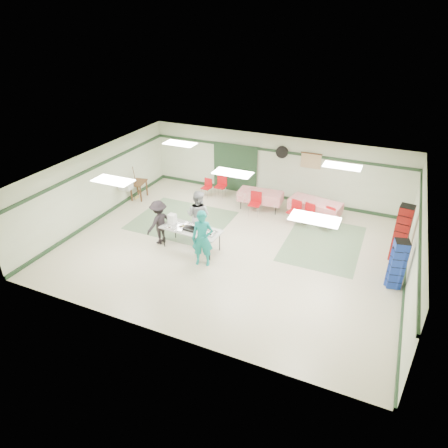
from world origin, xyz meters
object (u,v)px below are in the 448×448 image
at_px(chair_loose_a, 221,184).
at_px(crate_stack_blue_b, 397,266).
at_px(volunteer_dark, 159,222).
at_px(chair_loose_b, 207,186).
at_px(dining_table_a, 315,206).
at_px(broom, 136,182).
at_px(crate_stack_red, 401,233).
at_px(crate_stack_blue_a, 397,264).
at_px(dining_table_b, 260,196).
at_px(printer_table, 138,184).
at_px(chair_c, 329,216).
at_px(chair_d, 255,201).
at_px(chair_a, 308,212).
at_px(serving_table, 191,230).
at_px(chair_b, 295,209).
at_px(volunteer_grey, 198,215).
at_px(volunteer_teal, 202,239).
at_px(office_printer, 126,185).

distance_m(chair_loose_a, crate_stack_blue_b, 8.08).
relative_size(volunteer_dark, chair_loose_b, 2.00).
xyz_separation_m(dining_table_a, crate_stack_blue_b, (3.06, -3.20, 0.08)).
height_order(chair_loose_a, crate_stack_blue_b, crate_stack_blue_b).
bearing_deg(broom, crate_stack_red, 7.35).
bearing_deg(crate_stack_blue_a, dining_table_a, 133.27).
relative_size(dining_table_b, printer_table, 1.97).
relative_size(crate_stack_red, broom, 1.33).
distance_m(chair_c, chair_loose_b, 5.39).
height_order(chair_c, chair_d, chair_d).
bearing_deg(chair_a, serving_table, -118.61).
relative_size(chair_a, crate_stack_red, 0.45).
xyz_separation_m(volunteer_dark, chair_b, (3.84, 3.31, -0.24)).
relative_size(chair_c, crate_stack_blue_a, 0.56).
distance_m(chair_d, chair_loose_a, 2.19).
xyz_separation_m(volunteer_grey, chair_a, (3.26, 2.54, -0.38)).
bearing_deg(crate_stack_blue_b, broom, 168.92).
distance_m(volunteer_teal, volunteer_dark, 2.03).
height_order(chair_loose_a, broom, broom).
relative_size(serving_table, office_printer, 4.65).
distance_m(volunteer_teal, office_printer, 5.35).
bearing_deg(crate_stack_red, crate_stack_blue_a, -90.00).
bearing_deg(crate_stack_blue_b, volunteer_dark, -174.80).
bearing_deg(volunteer_grey, chair_d, -115.48).
xyz_separation_m(dining_table_a, chair_c, (0.63, -0.57, -0.05)).
bearing_deg(chair_loose_b, volunteer_teal, -57.58).
bearing_deg(chair_c, crate_stack_blue_a, -26.20).
bearing_deg(crate_stack_blue_b, chair_d, 153.38).
bearing_deg(chair_a, broom, -159.42).
height_order(chair_a, chair_loose_a, chair_loose_a).
height_order(volunteer_teal, dining_table_a, volunteer_teal).
relative_size(serving_table, broom, 1.46).
height_order(volunteer_dark, dining_table_a, volunteer_dark).
bearing_deg(office_printer, printer_table, 83.43).
bearing_deg(volunteer_grey, volunteer_teal, 121.15).
relative_size(volunteer_teal, broom, 1.28).
xyz_separation_m(chair_loose_a, crate_stack_blue_b, (7.19, -3.69, 0.08)).
bearing_deg(crate_stack_red, dining_table_a, 151.03).
relative_size(chair_b, broom, 0.62).
xyz_separation_m(volunteer_dark, chair_a, (4.36, 3.31, -0.26)).
bearing_deg(crate_stack_blue_a, crate_stack_blue_b, 90.00).
height_order(serving_table, volunteer_dark, volunteer_dark).
height_order(chair_loose_a, printer_table, chair_loose_a).
height_order(dining_table_b, chair_loose_a, chair_loose_a).
xyz_separation_m(chair_b, printer_table, (-6.61, -0.53, 0.08)).
relative_size(dining_table_a, chair_c, 2.39).
bearing_deg(dining_table_a, chair_a, -91.92).
height_order(volunteer_grey, chair_b, volunteer_grey).
xyz_separation_m(volunteer_grey, chair_d, (1.17, 2.55, -0.33)).
height_order(serving_table, chair_loose_a, chair_loose_a).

